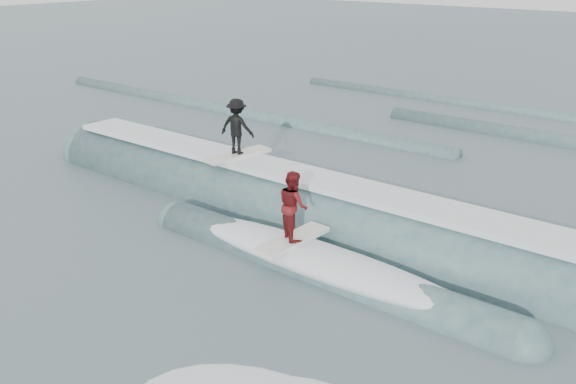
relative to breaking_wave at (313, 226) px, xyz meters
The scene contains 6 objects.
ground 6.17m from the breaking_wave, 92.26° to the right, with size 160.00×160.00×0.00m, color #40525D.
breaking_wave is the anchor object (origin of this frame).
surfer_black 3.48m from the breaking_wave, behind, with size 1.10×2.06×1.63m.
surfer_red 2.44m from the breaking_wave, 65.31° to the right, with size 0.94×2.01×1.64m.
whitewater 7.48m from the breaking_wave, 82.99° to the right, with size 16.85×6.40×0.10m.
far_swells 11.53m from the breaking_wave, 94.73° to the left, with size 39.20×8.65×0.80m.
Camera 1 is at (9.19, -5.86, 6.47)m, focal length 40.00 mm.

